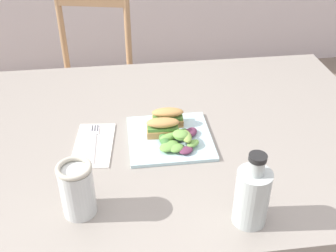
# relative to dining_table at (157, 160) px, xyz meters

# --- Properties ---
(dining_table) EXTENTS (1.41, 0.95, 0.74)m
(dining_table) POSITION_rel_dining_table_xyz_m (0.00, 0.00, 0.00)
(dining_table) COLOR gray
(dining_table) RESTS_ON ground
(chair_wooden_far) EXTENTS (0.48, 0.48, 0.87)m
(chair_wooden_far) POSITION_rel_dining_table_xyz_m (-0.24, 0.87, -0.18)
(chair_wooden_far) COLOR tan
(chair_wooden_far) RESTS_ON ground
(plate_lunch) EXTENTS (0.24, 0.24, 0.01)m
(plate_lunch) POSITION_rel_dining_table_xyz_m (0.04, -0.04, 0.12)
(plate_lunch) COLOR silver
(plate_lunch) RESTS_ON dining_table
(sandwich_half_front) EXTENTS (0.10, 0.06, 0.06)m
(sandwich_half_front) POSITION_rel_dining_table_xyz_m (0.02, -0.03, 0.15)
(sandwich_half_front) COLOR tan
(sandwich_half_front) RESTS_ON plate_lunch
(sandwich_half_back) EXTENTS (0.10, 0.06, 0.06)m
(sandwich_half_back) POSITION_rel_dining_table_xyz_m (0.04, 0.02, 0.15)
(sandwich_half_back) COLOR tan
(sandwich_half_back) RESTS_ON plate_lunch
(salad_mixed_greens) EXTENTS (0.14, 0.15, 0.04)m
(salad_mixed_greens) POSITION_rel_dining_table_xyz_m (0.06, -0.08, 0.14)
(salad_mixed_greens) COLOR #84A84C
(salad_mixed_greens) RESTS_ON plate_lunch
(napkin_folded) EXTENTS (0.13, 0.22, 0.00)m
(napkin_folded) POSITION_rel_dining_table_xyz_m (-0.19, -0.05, 0.11)
(napkin_folded) COLOR silver
(napkin_folded) RESTS_ON dining_table
(fork_on_napkin) EXTENTS (0.03, 0.19, 0.00)m
(fork_on_napkin) POSITION_rel_dining_table_xyz_m (-0.18, -0.03, 0.12)
(fork_on_napkin) COLOR silver
(fork_on_napkin) RESTS_ON napkin_folded
(bottle_cold_brew) EXTENTS (0.08, 0.08, 0.19)m
(bottle_cold_brew) POSITION_rel_dining_table_xyz_m (0.17, -0.38, 0.18)
(bottle_cold_brew) COLOR black
(bottle_cold_brew) RESTS_ON dining_table
(mason_jar_iced_tea) EXTENTS (0.08, 0.08, 0.14)m
(mason_jar_iced_tea) POSITION_rel_dining_table_xyz_m (-0.21, -0.30, 0.17)
(mason_jar_iced_tea) COLOR gold
(mason_jar_iced_tea) RESTS_ON dining_table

